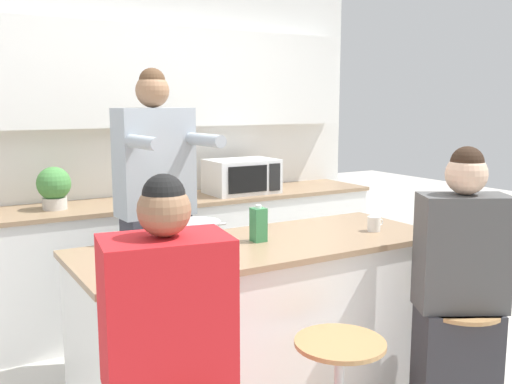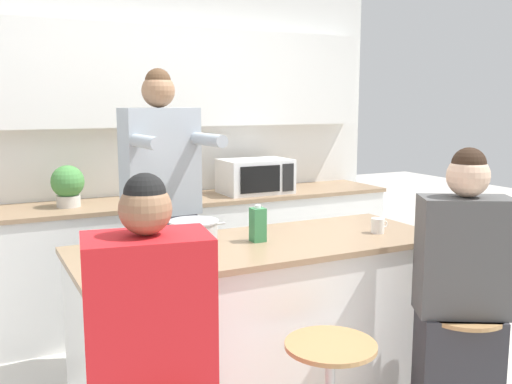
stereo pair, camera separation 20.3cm
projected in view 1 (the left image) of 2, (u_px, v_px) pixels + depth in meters
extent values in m
cube|color=silver|center=(141.00, 139.00, 4.41)|extent=(3.85, 0.06, 2.70)
cube|color=white|center=(144.00, 76.00, 4.24)|extent=(3.54, 0.16, 0.75)
cube|color=white|center=(159.00, 263.00, 4.26)|extent=(3.54, 0.57, 0.89)
cube|color=#937556|center=(158.00, 202.00, 4.19)|extent=(3.57, 0.60, 0.03)
cube|color=white|center=(263.00, 325.00, 2.99)|extent=(1.89, 0.70, 0.83)
cube|color=#937556|center=(263.00, 245.00, 2.93)|extent=(1.93, 0.74, 0.03)
cylinder|color=tan|center=(340.00, 343.00, 2.44)|extent=(0.39, 0.39, 0.02)
cylinder|color=#B7BABC|center=(458.00, 367.00, 2.88)|extent=(0.04, 0.04, 0.59)
cylinder|color=tan|center=(461.00, 310.00, 2.83)|extent=(0.39, 0.39, 0.02)
cube|color=#383842|center=(158.00, 295.00, 3.41)|extent=(0.38, 0.24, 0.98)
cube|color=#9EA8B2|center=(154.00, 162.00, 3.29)|extent=(0.44, 0.24, 0.62)
cylinder|color=#9EA8B2|center=(144.00, 143.00, 2.94)|extent=(0.09, 0.35, 0.07)
cylinder|color=#9EA8B2|center=(205.00, 140.00, 3.14)|extent=(0.09, 0.35, 0.07)
sphere|color=#936B4C|center=(152.00, 91.00, 3.23)|extent=(0.20, 0.20, 0.19)
sphere|color=#513823|center=(152.00, 81.00, 3.22)|extent=(0.16, 0.16, 0.15)
cube|color=red|center=(167.00, 313.00, 2.00)|extent=(0.48, 0.35, 0.55)
sphere|color=#936B4C|center=(164.00, 210.00, 1.95)|extent=(0.21, 0.21, 0.19)
sphere|color=black|center=(164.00, 195.00, 1.94)|extent=(0.17, 0.17, 0.15)
cube|color=#333338|center=(455.00, 367.00, 2.87)|extent=(0.46, 0.42, 0.62)
cube|color=#4C4C4C|center=(462.00, 252.00, 2.78)|extent=(0.48, 0.40, 0.57)
sphere|color=#DBB293|center=(466.00, 174.00, 2.72)|extent=(0.27, 0.27, 0.20)
sphere|color=black|center=(467.00, 163.00, 2.71)|extent=(0.22, 0.22, 0.16)
cylinder|color=#B7BABC|center=(195.00, 235.00, 2.82)|extent=(0.24, 0.24, 0.12)
cylinder|color=#B7BABC|center=(195.00, 222.00, 2.81)|extent=(0.25, 0.25, 0.01)
cylinder|color=#B7BABC|center=(168.00, 230.00, 2.74)|extent=(0.05, 0.01, 0.01)
cylinder|color=#B7BABC|center=(221.00, 224.00, 2.89)|extent=(0.05, 0.01, 0.01)
cylinder|color=white|center=(158.00, 257.00, 2.49)|extent=(0.23, 0.23, 0.08)
cylinder|color=white|center=(374.00, 224.00, 3.17)|extent=(0.07, 0.07, 0.08)
torus|color=white|center=(380.00, 222.00, 3.19)|extent=(0.04, 0.01, 0.04)
ellipsoid|color=yellow|center=(123.00, 276.00, 2.27)|extent=(0.12, 0.05, 0.05)
ellipsoid|color=yellow|center=(112.00, 275.00, 2.28)|extent=(0.09, 0.11, 0.05)
ellipsoid|color=yellow|center=(127.00, 273.00, 2.31)|extent=(0.10, 0.11, 0.05)
cube|color=#38844C|center=(258.00, 225.00, 2.92)|extent=(0.07, 0.07, 0.17)
cylinder|color=white|center=(259.00, 207.00, 2.91)|extent=(0.03, 0.03, 0.02)
cube|color=white|center=(242.00, 176.00, 4.49)|extent=(0.54, 0.37, 0.27)
cube|color=black|center=(248.00, 179.00, 4.31)|extent=(0.33, 0.01, 0.20)
cube|color=black|center=(275.00, 177.00, 4.43)|extent=(0.10, 0.01, 0.21)
cylinder|color=beige|center=(55.00, 203.00, 3.82)|extent=(0.16, 0.16, 0.08)
sphere|color=#478942|center=(54.00, 183.00, 3.80)|extent=(0.22, 0.22, 0.22)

